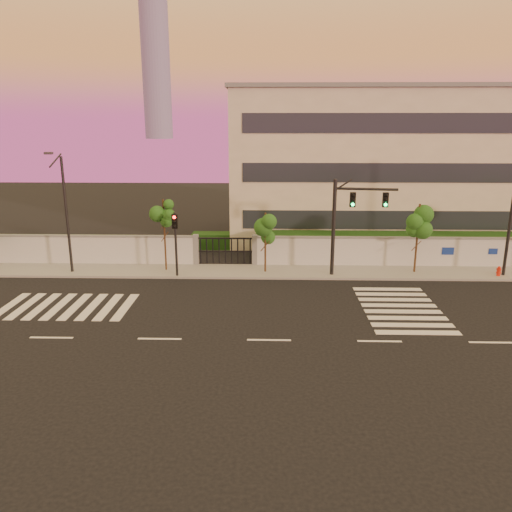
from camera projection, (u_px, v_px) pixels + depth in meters
The scene contains 14 objects.
ground at pixel (269, 340), 22.64m from camera, with size 120.00×120.00×0.00m, color black.
sidewalk at pixel (269, 272), 32.76m from camera, with size 60.00×3.00×0.15m, color gray.
perimeter_wall at pixel (271, 251), 33.94m from camera, with size 60.00×0.36×2.20m.
hedge_row at pixel (285, 245), 36.62m from camera, with size 41.00×4.25×1.80m.
institutional_building at pixel (376, 164), 42.03m from camera, with size 24.40×12.40×12.25m.
distant_skyscraper at pixel (154, 25), 278.37m from camera, with size 16.00×16.00×118.00m.
road_markings at pixel (239, 310), 26.31m from camera, with size 57.00×7.62×0.02m.
street_tree_c at pixel (164, 219), 32.10m from camera, with size 1.38×1.10×4.82m.
street_tree_d at pixel (266, 229), 31.83m from camera, with size 1.57×1.25×4.02m.
street_tree_e at pixel (419, 223), 31.67m from camera, with size 1.61×1.28×4.60m.
traffic_signal_main at pixel (347, 216), 30.95m from camera, with size 3.92×0.65×6.21m.
traffic_signal_secondary at pixel (175, 237), 31.01m from camera, with size 0.33×0.33×4.21m.
streetlight_west at pixel (65, 209), 31.31m from camera, with size 0.47×1.90×7.90m.
fire_hydrant at pixel (499, 272), 31.55m from camera, with size 0.31×0.29×0.78m.
Camera 1 is at (-0.05, -20.87, 9.59)m, focal length 35.00 mm.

